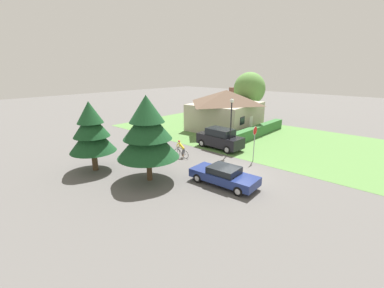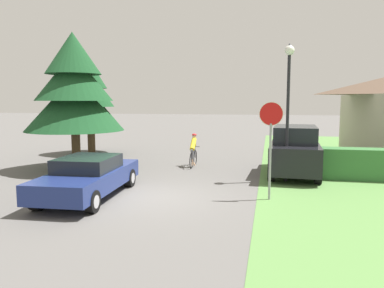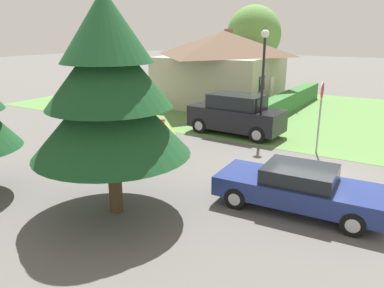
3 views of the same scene
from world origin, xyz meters
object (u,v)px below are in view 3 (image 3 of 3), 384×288
(cyclist, at_px, (168,138))
(conifer_tall_near, at_px, (109,88))
(stop_sign, at_px, (321,104))
(deciduous_tree_right, at_px, (254,34))
(cottage_house, at_px, (224,66))
(parked_suv_right, at_px, (236,115))
(sedan_left_lane, at_px, (299,188))
(street_lamp, at_px, (264,65))

(cyclist, relative_size, conifer_tall_near, 0.29)
(stop_sign, bearing_deg, deciduous_tree_right, -152.28)
(conifer_tall_near, bearing_deg, cyclist, 18.61)
(cottage_house, height_order, parked_suv_right, cottage_house)
(cottage_house, relative_size, deciduous_tree_right, 1.42)
(stop_sign, bearing_deg, cyclist, -60.04)
(cyclist, relative_size, parked_suv_right, 0.36)
(sedan_left_lane, bearing_deg, cottage_house, -58.56)
(cottage_house, bearing_deg, conifer_tall_near, -167.90)
(sedan_left_lane, distance_m, deciduous_tree_right, 23.97)
(cottage_house, relative_size, parked_suv_right, 2.13)
(sedan_left_lane, xyz_separation_m, stop_sign, (5.55, 0.83, 1.46))
(deciduous_tree_right, bearing_deg, sedan_left_lane, -153.94)
(cottage_house, distance_m, stop_sign, 12.33)
(sedan_left_lane, bearing_deg, deciduous_tree_right, -66.69)
(cyclist, relative_size, deciduous_tree_right, 0.24)
(cyclist, bearing_deg, street_lamp, -121.92)
(stop_sign, bearing_deg, street_lamp, -105.80)
(cyclist, bearing_deg, parked_suv_right, -103.63)
(cottage_house, xyz_separation_m, stop_sign, (-8.63, -8.80, -0.46))
(deciduous_tree_right, bearing_deg, cottage_house, -173.94)
(parked_suv_right, relative_size, stop_sign, 1.58)
(cyclist, height_order, conifer_tall_near, conifer_tall_near)
(stop_sign, relative_size, conifer_tall_near, 0.50)
(street_lamp, bearing_deg, conifer_tall_near, 175.21)
(cyclist, bearing_deg, stop_sign, -147.47)
(street_lamp, bearing_deg, sedan_left_lane, -149.69)
(street_lamp, relative_size, deciduous_tree_right, 0.72)
(cottage_house, relative_size, sedan_left_lane, 2.13)
(cottage_house, distance_m, street_lamp, 10.09)
(sedan_left_lane, height_order, cyclist, cyclist)
(sedan_left_lane, xyz_separation_m, deciduous_tree_right, (21.23, 10.38, 4.01))
(cyclist, bearing_deg, deciduous_tree_right, -78.16)
(cyclist, relative_size, stop_sign, 0.57)
(cottage_house, bearing_deg, cyclist, -168.45)
(deciduous_tree_right, bearing_deg, conifer_tall_near, -165.91)
(cyclist, xyz_separation_m, street_lamp, (4.03, -2.41, 2.77))
(sedan_left_lane, height_order, parked_suv_right, parked_suv_right)
(street_lamp, xyz_separation_m, deciduous_tree_right, (15.08, 6.79, 1.16))
(stop_sign, height_order, street_lamp, street_lamp)
(cottage_house, bearing_deg, parked_suv_right, -154.12)
(conifer_tall_near, bearing_deg, cottage_house, 17.28)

